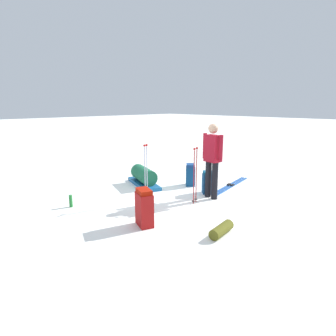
% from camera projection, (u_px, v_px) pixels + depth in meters
% --- Properties ---
extents(ground_plane, '(80.00, 80.00, 0.00)m').
position_uv_depth(ground_plane, '(168.00, 197.00, 6.59)').
color(ground_plane, white).
extents(skier_standing, '(0.26, 0.57, 1.70)m').
position_uv_depth(skier_standing, '(212.00, 157.00, 6.37)').
color(skier_standing, black).
rests_on(skier_standing, ground_plane).
extents(ski_pair_near, '(1.98, 0.50, 0.05)m').
position_uv_depth(ski_pair_near, '(231.00, 185.00, 7.51)').
color(ski_pair_near, '#285AA9').
rests_on(ski_pair_near, ground_plane).
extents(backpack_large_dark, '(0.43, 0.42, 0.54)m').
position_uv_depth(backpack_large_dark, '(209.00, 183.00, 6.85)').
color(backpack_large_dark, navy).
rests_on(backpack_large_dark, ground_plane).
extents(backpack_bright, '(0.35, 0.43, 0.67)m').
position_uv_depth(backpack_bright, '(144.00, 208.00, 5.01)').
color(backpack_bright, '#A01414').
rests_on(backpack_bright, ground_plane).
extents(backpack_small_spare, '(0.39, 0.38, 0.58)m').
position_uv_depth(backpack_small_spare, '(190.00, 175.00, 7.51)').
color(backpack_small_spare, navy).
rests_on(backpack_small_spare, ground_plane).
extents(ski_poles_planted_near, '(0.20, 0.11, 1.23)m').
position_uv_depth(ski_poles_planted_near, '(195.00, 172.00, 6.09)').
color(ski_poles_planted_near, maroon).
rests_on(ski_poles_planted_near, ground_plane).
extents(ski_poles_planted_far, '(0.15, 0.09, 1.28)m').
position_uv_depth(ski_poles_planted_far, '(146.00, 170.00, 6.16)').
color(ski_poles_planted_far, '#ADB3C9').
rests_on(ski_poles_planted_far, ground_plane).
extents(gear_sled, '(0.87, 1.43, 0.49)m').
position_uv_depth(gear_sled, '(144.00, 177.00, 7.53)').
color(gear_sled, '#15568C').
rests_on(gear_sled, ground_plane).
extents(sleeping_mat_rolled, '(0.57, 0.25, 0.18)m').
position_uv_depth(sleeping_mat_rolled, '(221.00, 230.00, 4.69)').
color(sleeping_mat_rolled, '#575619').
rests_on(sleeping_mat_rolled, ground_plane).
extents(thermos_bottle, '(0.07, 0.07, 0.26)m').
position_uv_depth(thermos_bottle, '(71.00, 201.00, 5.96)').
color(thermos_bottle, '#1F722D').
rests_on(thermos_bottle, ground_plane).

